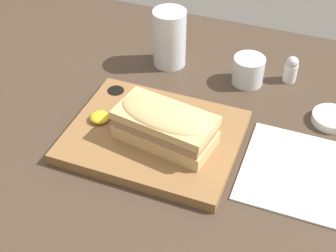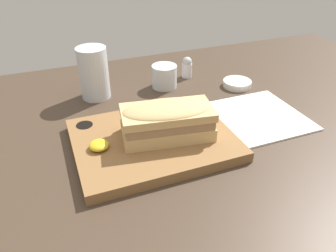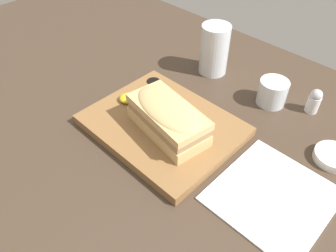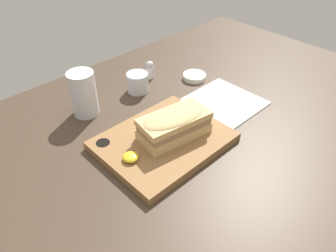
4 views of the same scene
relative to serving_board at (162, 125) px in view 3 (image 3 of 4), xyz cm
name	(u,v)px [view 3 (image 3 of 4)]	position (x,y,z in cm)	size (l,w,h in cm)	color
dining_table	(143,137)	(-2.02, -3.97, -2.07)	(171.35, 104.70, 2.00)	#423326
serving_board	(162,125)	(0.00, 0.00, 0.00)	(30.76, 24.50, 2.18)	olive
sandwich	(168,117)	(2.76, -1.12, 4.82)	(18.57, 11.25, 6.99)	tan
mustard_dollop	(128,98)	(-10.61, -0.54, 1.80)	(3.72, 3.72, 1.49)	gold
water_glass	(214,53)	(-6.36, 25.00, 4.48)	(7.28, 7.28, 12.80)	silver
wine_glass	(272,93)	(11.79, 24.07, 1.68)	(6.65, 6.65, 6.00)	silver
napkin	(273,196)	(26.32, 1.29, -0.87)	(18.91, 20.01, 0.40)	white
salt_shaker	(314,101)	(20.11, 27.93, 1.91)	(2.85, 2.85, 5.90)	white
condiment_dish	(333,157)	(30.13, 17.11, -0.23)	(7.55, 7.55, 1.67)	white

